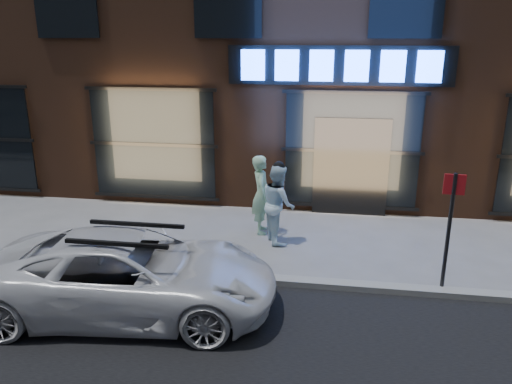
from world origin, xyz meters
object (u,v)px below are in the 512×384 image
at_px(man_cap, 278,203).
at_px(white_suv, 130,274).
at_px(man_bowtie, 261,194).
at_px(sign_post, 450,222).

distance_m(man_cap, white_suv, 3.80).
distance_m(man_bowtie, white_suv, 3.99).
xyz_separation_m(man_cap, white_suv, (-2.01, -3.22, -0.20)).
height_order(white_suv, sign_post, sign_post).
relative_size(man_cap, sign_post, 0.79).
height_order(man_bowtie, white_suv, man_bowtie).
bearing_deg(man_cap, white_suv, 125.48).
bearing_deg(white_suv, man_cap, -38.07).
distance_m(man_bowtie, sign_post, 4.19).
bearing_deg(man_cap, man_bowtie, 21.62).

